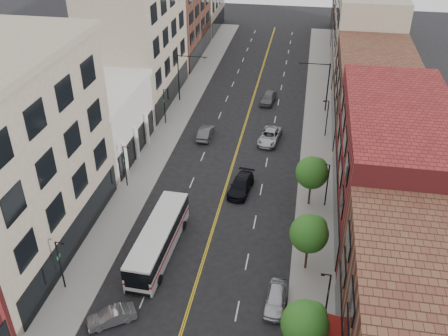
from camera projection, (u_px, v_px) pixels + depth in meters
The scene contains 28 objects.
sidewalk_left at pixel (163, 141), 65.48m from camera, with size 4.00×110.00×0.15m, color gray.
sidewalk_right at pixel (317, 154), 62.55m from camera, with size 4.00×110.00×0.15m, color gray.
bldg_l_tanoffice at pixel (9, 163), 43.38m from camera, with size 10.00×22.00×18.00m, color gray.
bldg_l_white at pixel (97, 123), 61.09m from camera, with size 10.00×14.00×8.00m, color silver.
bldg_l_far_a at pixel (137, 41), 72.70m from camera, with size 10.00×20.00×18.00m, color gray.
bldg_l_far_b at pixel (173, 16), 90.24m from camera, with size 10.00×20.00×15.00m, color brown.
bldg_r_mid at pixel (392, 163), 49.19m from camera, with size 10.00×22.00×12.00m, color maroon.
bldg_r_far_a at pixel (374, 90), 67.31m from camera, with size 10.00×20.00×10.00m, color brown.
bldg_r_far_b at pixel (366, 31), 83.85m from camera, with size 10.00×22.00×14.00m, color gray.
bldg_r_far_c at pixel (358, 10), 101.40m from camera, with size 10.00×18.00×11.00m, color brown.
tree_r_1 at pixel (306, 323), 34.60m from camera, with size 3.40×3.40×5.59m.
tree_r_2 at pixel (310, 233), 42.97m from camera, with size 3.40×3.40×5.59m.
tree_r_3 at pixel (313, 172), 51.35m from camera, with size 3.40×3.40×5.59m.
lamp_l_1 at pixel (60, 262), 41.47m from camera, with size 0.81×0.55×5.05m.
lamp_l_2 at pixel (125, 164), 54.88m from camera, with size 0.81×0.55×5.05m.
lamp_l_3 at pixel (165, 104), 68.28m from camera, with size 0.81×0.55×5.05m.
lamp_r_1 at pixel (327, 296), 38.27m from camera, with size 0.81×0.55×5.05m.
lamp_r_2 at pixel (327, 183), 51.67m from camera, with size 0.81×0.55×5.05m.
lamp_r_3 at pixel (327, 116), 65.08m from camera, with size 0.81×0.55×5.05m.
signal_mast_left at pixel (183, 72), 74.00m from camera, with size 4.49×0.18×7.20m.
signal_mast_right at pixel (323, 81), 71.00m from camera, with size 4.49×0.18×7.20m.
city_bus at pixel (158, 238), 46.02m from camera, with size 3.12×11.75×3.00m.
car_angle_b at pixel (111, 317), 39.53m from camera, with size 1.35×3.87×1.28m, color #A5A9AD.
car_parked_far at pixel (276, 299), 41.01m from camera, with size 1.73×4.31×1.47m, color #B3B6BC.
car_lane_behind at pixel (206, 133), 65.99m from camera, with size 1.55×4.46×1.47m, color #4A494E.
car_lane_a at pixel (241, 185), 55.26m from camera, with size 2.14×5.25×1.52m, color black.
car_lane_b at pixel (270, 136), 65.10m from camera, with size 2.47×5.37×1.49m, color #B0B4B8.
car_lane_c at pixel (268, 98), 75.47m from camera, with size 1.90×4.73×1.61m, color #54555A.
Camera 1 is at (7.85, -20.32, 31.47)m, focal length 40.00 mm.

